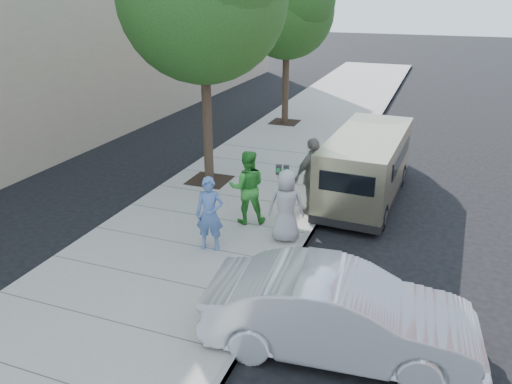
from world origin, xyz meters
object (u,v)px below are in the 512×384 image
at_px(sedan, 340,313).
at_px(person_striped_polo, 313,176).
at_px(parking_meter, 282,182).
at_px(person_officer, 210,214).
at_px(tree_far, 288,7).
at_px(person_gray_shirt, 286,206).
at_px(van, 367,165).
at_px(person_green_shirt, 247,187).

relative_size(sedan, person_striped_polo, 2.20).
bearing_deg(parking_meter, person_officer, -129.13).
height_order(tree_far, person_gray_shirt, tree_far).
height_order(van, person_officer, van).
bearing_deg(person_green_shirt, person_officer, 56.92).
distance_m(van, sedan, 6.65).
xyz_separation_m(tree_far, person_officer, (1.84, -11.48, -3.89)).
bearing_deg(person_green_shirt, person_striped_polo, -163.15).
relative_size(person_gray_shirt, person_striped_polo, 0.85).
xyz_separation_m(sedan, person_striped_polo, (-1.74, 4.92, 0.42)).
bearing_deg(person_green_shirt, sedan, 105.72).
bearing_deg(sedan, person_striped_polo, 13.61).
relative_size(person_green_shirt, person_striped_polo, 0.93).
distance_m(person_officer, person_striped_polo, 3.18).
bearing_deg(van, parking_meter, -119.55).
distance_m(tree_far, person_green_shirt, 10.81).
xyz_separation_m(sedan, person_green_shirt, (-3.09, 3.77, 0.35)).
bearing_deg(person_gray_shirt, person_officer, 20.04).
relative_size(person_officer, person_green_shirt, 0.91).
bearing_deg(person_officer, person_striped_polo, 46.27).
xyz_separation_m(tree_far, person_green_shirt, (2.11, -9.90, -3.80)).
distance_m(parking_meter, person_green_shirt, 0.87).
bearing_deg(person_gray_shirt, person_striped_polo, -110.08).
xyz_separation_m(van, person_officer, (-2.72, -4.42, -0.03)).
bearing_deg(person_gray_shirt, sedan, 106.48).
bearing_deg(sedan, person_gray_shirt, 25.10).
distance_m(person_green_shirt, person_gray_shirt, 1.32).
xyz_separation_m(sedan, person_officer, (-3.36, 2.19, 0.27)).
bearing_deg(person_striped_polo, sedan, 54.81).
relative_size(van, sedan, 1.20).
height_order(sedan, person_green_shirt, person_green_shirt).
relative_size(van, person_striped_polo, 2.65).
xyz_separation_m(van, person_green_shirt, (-2.45, -2.84, 0.05)).
height_order(tree_far, person_striped_polo, tree_far).
bearing_deg(person_gray_shirt, van, -124.88).
distance_m(parking_meter, sedan, 4.64).
height_order(tree_far, parking_meter, tree_far).
relative_size(person_officer, person_striped_polo, 0.85).
distance_m(person_gray_shirt, person_striped_polo, 1.75).
bearing_deg(tree_far, person_officer, -80.88).
relative_size(van, person_officer, 3.13).
relative_size(tree_far, sedan, 1.47).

